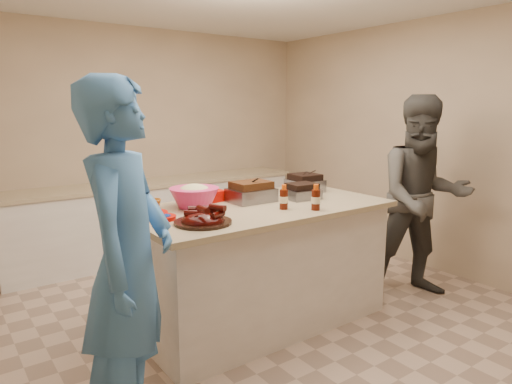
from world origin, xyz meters
TOP-DOWN VIEW (x-y plane):
  - room at (0.00, 0.00)m, footprint 4.50×5.00m
  - back_counter at (0.00, 2.20)m, footprint 3.60×0.64m
  - island at (-0.05, 0.04)m, footprint 2.09×1.11m
  - rib_platter at (-0.71, -0.21)m, footprint 0.44×0.44m
  - pulled_pork_tray at (-0.02, 0.20)m, footprint 0.37×0.28m
  - brisket_tray at (0.40, 0.04)m, footprint 0.30×0.26m
  - roasting_pan at (0.65, 0.28)m, footprint 0.30×0.30m
  - coleslaw_bowl at (-0.51, 0.28)m, footprint 0.39×0.39m
  - sausage_plate at (-0.06, 0.37)m, footprint 0.28×0.28m
  - mac_cheese_dish at (0.60, 0.29)m, footprint 0.30×0.23m
  - bbq_bottle_a at (0.02, -0.19)m, footprint 0.07×0.07m
  - bbq_bottle_b at (0.20, -0.35)m, footprint 0.07×0.07m
  - mustard_bottle at (-0.16, 0.16)m, footprint 0.04×0.04m
  - sauce_bowl at (-0.02, 0.16)m, footprint 0.13×0.04m
  - plate_stack_large at (-0.92, 0.20)m, footprint 0.25×0.25m
  - plate_stack_small at (-0.89, 0.05)m, footprint 0.19×0.19m
  - plastic_cup at (-0.83, 0.31)m, footprint 0.11×0.10m
  - basket_stack at (-0.27, 0.39)m, footprint 0.19×0.15m
  - guest_gray at (1.51, -0.39)m, footprint 1.83×2.07m

SIDE VIEW (x-z plane):
  - room at x=0.00m, z-range -1.35..1.35m
  - island at x=-0.05m, z-range -0.49..0.49m
  - guest_gray at x=1.51m, z-range -0.36..0.36m
  - back_counter at x=0.00m, z-range 0.00..0.90m
  - roasting_pan at x=0.65m, z-range 0.93..1.05m
  - basket_stack at x=-0.27m, z-range 0.94..1.03m
  - pulled_pork_tray at x=-0.02m, z-range 0.93..1.04m
  - brisket_tray at x=0.40m, z-range 0.95..1.03m
  - coleslaw_bowl at x=-0.51m, z-range 0.86..1.12m
  - mac_cheese_dish at x=0.60m, z-range 0.95..1.03m
  - bbq_bottle_a at x=0.02m, z-range 0.89..1.09m
  - mustard_bottle at x=-0.16m, z-range 0.93..1.05m
  - sauce_bowl at x=-0.02m, z-range 0.92..1.06m
  - plate_stack_small at x=-0.89m, z-range 0.98..1.00m
  - plastic_cup at x=-0.83m, z-range 0.94..1.04m
  - rib_platter at x=-0.71m, z-range 0.91..1.07m
  - sausage_plate at x=-0.06m, z-range 0.97..1.01m
  - bbq_bottle_b at x=0.20m, z-range 0.89..1.09m
  - plate_stack_large at x=-0.92m, z-range 0.97..1.00m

